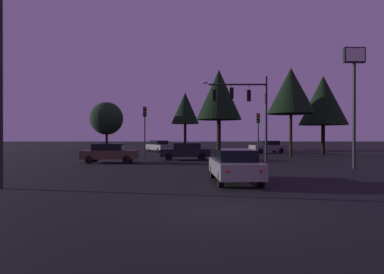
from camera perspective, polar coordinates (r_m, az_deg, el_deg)
ground_plane at (r=33.62m, az=1.24°, el=-3.42°), size 168.00×168.00×0.00m
traffic_signal_mast_arm at (r=25.86m, az=9.77°, el=6.00°), size 5.31×0.40×6.89m
traffic_light_corner_left at (r=30.28m, az=11.87°, el=1.88°), size 0.32×0.36×4.26m
traffic_light_corner_right at (r=28.77m, az=-8.55°, el=2.64°), size 0.37×0.39×4.76m
car_nearside_lane at (r=14.69m, az=7.69°, el=-5.03°), size 2.08×4.51×1.52m
car_crossing_left at (r=27.93m, az=-1.21°, el=-2.53°), size 4.53×2.22×1.52m
car_crossing_right at (r=25.83m, az=-14.64°, el=-2.77°), size 4.44×1.98×1.52m
car_far_lane at (r=40.18m, az=13.53°, el=-1.70°), size 4.62×2.98×1.52m
car_parked_lot at (r=41.61m, az=-5.97°, el=-1.63°), size 3.89×4.59×1.52m
parking_lot_lamp_post at (r=15.22m, az=-31.33°, el=12.31°), size 1.70×0.36×8.49m
store_sign_illuminated at (r=23.34m, az=27.27°, el=8.99°), size 1.41×0.32×7.89m
tree_behind_sign at (r=38.85m, az=22.62°, el=6.11°), size 5.34×5.34×8.94m
tree_left_far at (r=49.58m, az=-1.25°, el=5.22°), size 4.37×4.37×8.95m
tree_center_horizon at (r=36.53m, az=4.88°, el=7.61°), size 5.17×5.17×9.74m
tree_right_cluster at (r=51.52m, az=-15.18°, el=3.24°), size 5.15×5.15×7.44m
tree_lot_edge at (r=33.99m, az=17.45°, el=7.95°), size 4.74×4.74×9.08m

